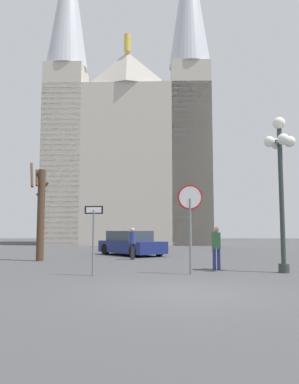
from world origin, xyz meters
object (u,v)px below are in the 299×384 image
Objects in this scene: pedestrian_walking at (133,240)px; pedestrian_standing at (217,244)px; bare_tree at (41,212)px; stop_sign at (191,211)px; street_lamp at (281,163)px; cathedral at (130,144)px; one_way_arrow_sign at (94,231)px; parked_car_near_navy at (132,244)px.

pedestrian_standing is (3.25, -4.90, 0.00)m from pedestrian_walking.
pedestrian_walking is (4.34, 0.75, -1.37)m from bare_tree.
bare_tree is at bearing 139.77° from stop_sign.
pedestrian_standing is (-2.13, 0.87, -2.82)m from street_lamp.
cathedral is 29.06m from stop_sign.
pedestrian_walking is (0.95, 6.63, -0.46)m from one_way_arrow_sign.
one_way_arrow_sign is 10.01m from parked_car_near_navy.
pedestrian_walking is at bearing 123.61° from pedestrian_standing.
cathedral is at bearing 97.21° from stop_sign.
cathedral is 28.71m from street_lamp.
one_way_arrow_sign is at bearing -94.07° from parked_car_near_navy.
stop_sign is at bearing -75.82° from parked_car_near_navy.
one_way_arrow_sign is at bearing -60.07° from bare_tree.
bare_tree is at bearing 151.36° from pedestrian_standing.
pedestrian_walking is 1.00× the size of pedestrian_standing.
parked_car_near_navy is 8.94m from pedestrian_standing.
parked_car_near_navy is at bearing 85.93° from one_way_arrow_sign.
street_lamp is at bearing -27.30° from bare_tree.
pedestrian_walking is at bearing 133.02° from street_lamp.
pedestrian_walking is (-5.38, 5.77, -2.82)m from street_lamp.
cathedral reaches higher than street_lamp.
one_way_arrow_sign is 1.42× the size of pedestrian_walking.
cathedral is 23.76m from bare_tree.
street_lamp is at bearing -58.23° from parked_car_near_navy.
stop_sign is at bearing -70.85° from pedestrian_walking.
street_lamp is at bearing -22.24° from pedestrian_standing.
cathedral is 6.23× the size of street_lamp.
pedestrian_walking is at bearing 109.15° from stop_sign.
parked_car_near_navy is at bearing 94.23° from pedestrian_walking.
parked_car_near_navy is 2.99× the size of pedestrian_standing.
parked_car_near_navy is (4.10, 4.07, -1.65)m from bare_tree.
parked_car_near_navy is 3.00× the size of pedestrian_walking.
bare_tree is 1.01× the size of parked_car_near_navy.
one_way_arrow_sign is 0.41× the size of street_lamp.
one_way_arrow_sign is 0.47× the size of bare_tree.
stop_sign is 1.33× the size of one_way_arrow_sign.
one_way_arrow_sign is (0.36, -27.92, -9.26)m from cathedral.
stop_sign is at bearing -171.25° from street_lamp.
cathedral reaches higher than pedestrian_walking.
stop_sign is (3.49, -27.54, -8.59)m from cathedral.
street_lamp reaches higher than stop_sign.
bare_tree is 3.02× the size of pedestrian_standing.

